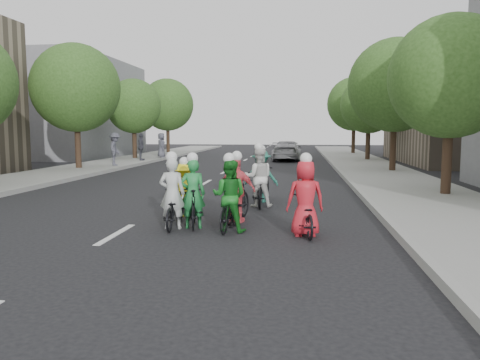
% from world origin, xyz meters
% --- Properties ---
extents(ground, '(120.00, 120.00, 0.00)m').
position_xyz_m(ground, '(0.00, 0.00, 0.00)').
color(ground, black).
rests_on(ground, ground).
extents(sidewalk_left, '(4.00, 80.00, 0.15)m').
position_xyz_m(sidewalk_left, '(-8.00, 10.00, 0.07)').
color(sidewalk_left, gray).
rests_on(sidewalk_left, ground).
extents(curb_left, '(0.18, 80.00, 0.18)m').
position_xyz_m(curb_left, '(-6.05, 10.00, 0.09)').
color(curb_left, '#999993').
rests_on(curb_left, ground).
extents(sidewalk_right, '(4.00, 80.00, 0.15)m').
position_xyz_m(sidewalk_right, '(8.00, 10.00, 0.07)').
color(sidewalk_right, gray).
rests_on(sidewalk_right, ground).
extents(curb_right, '(0.18, 80.00, 0.18)m').
position_xyz_m(curb_right, '(6.05, 10.00, 0.09)').
color(curb_right, '#999993').
rests_on(curb_right, ground).
extents(bldg_sw, '(10.00, 14.00, 8.00)m').
position_xyz_m(bldg_sw, '(-16.00, 28.00, 4.00)').
color(bldg_sw, slate).
rests_on(bldg_sw, ground).
extents(bldg_se, '(10.00, 14.00, 8.00)m').
position_xyz_m(bldg_se, '(16.00, 24.00, 4.00)').
color(bldg_se, gray).
rests_on(bldg_se, ground).
extents(tree_l_3, '(4.80, 4.80, 6.93)m').
position_xyz_m(tree_l_3, '(-8.20, 15.00, 4.52)').
color(tree_l_3, black).
rests_on(tree_l_3, ground).
extents(tree_l_4, '(4.00, 4.00, 5.97)m').
position_xyz_m(tree_l_4, '(-8.20, 24.00, 3.96)').
color(tree_l_4, black).
rests_on(tree_l_4, ground).
extents(tree_l_5, '(4.80, 4.80, 6.93)m').
position_xyz_m(tree_l_5, '(-8.20, 33.00, 4.52)').
color(tree_l_5, black).
rests_on(tree_l_5, ground).
extents(tree_r_0, '(4.00, 4.00, 5.97)m').
position_xyz_m(tree_r_0, '(8.80, 6.60, 3.96)').
color(tree_r_0, black).
rests_on(tree_r_0, ground).
extents(tree_r_1, '(4.80, 4.80, 6.93)m').
position_xyz_m(tree_r_1, '(8.80, 15.60, 4.52)').
color(tree_r_1, black).
rests_on(tree_r_1, ground).
extents(tree_r_2, '(4.00, 4.00, 5.97)m').
position_xyz_m(tree_r_2, '(8.80, 24.60, 3.96)').
color(tree_r_2, black).
rests_on(tree_r_2, ground).
extents(tree_r_3, '(4.80, 4.80, 6.93)m').
position_xyz_m(tree_r_3, '(8.80, 33.60, 4.52)').
color(tree_r_3, black).
rests_on(tree_r_3, ground).
extents(cyclist_0, '(0.67, 1.66, 1.78)m').
position_xyz_m(cyclist_0, '(1.06, 0.83, 0.57)').
color(cyclist_0, black).
rests_on(cyclist_0, ground).
extents(cyclist_1, '(0.85, 1.64, 1.76)m').
position_xyz_m(cyclist_1, '(2.41, 0.66, 0.66)').
color(cyclist_1, black).
rests_on(cyclist_1, ground).
extents(cyclist_2, '(0.94, 1.83, 1.57)m').
position_xyz_m(cyclist_2, '(1.00, 2.25, 0.57)').
color(cyclist_2, black).
rests_on(cyclist_2, ground).
extents(cyclist_3, '(1.00, 1.86, 1.76)m').
position_xyz_m(cyclist_3, '(2.44, 1.72, 0.65)').
color(cyclist_3, black).
rests_on(cyclist_3, ground).
extents(cyclist_4, '(0.87, 1.68, 1.79)m').
position_xyz_m(cyclist_4, '(4.08, 0.44, 0.62)').
color(cyclist_4, black).
rests_on(cyclist_4, ground).
extents(cyclist_5, '(0.71, 1.59, 1.76)m').
position_xyz_m(cyclist_5, '(1.52, 0.93, 0.61)').
color(cyclist_5, black).
rests_on(cyclist_5, ground).
extents(cyclist_6, '(0.91, 1.90, 1.90)m').
position_xyz_m(cyclist_6, '(2.77, 4.12, 0.67)').
color(cyclist_6, black).
rests_on(cyclist_6, ground).
extents(cyclist_7, '(1.16, 1.95, 1.80)m').
position_xyz_m(cyclist_7, '(2.77, 5.02, 0.70)').
color(cyclist_7, black).
rests_on(cyclist_7, ground).
extents(follow_car_lead, '(2.17, 5.00, 1.43)m').
position_xyz_m(follow_car_lead, '(3.08, 24.68, 0.72)').
color(follow_car_lead, '#A9A9AE').
rests_on(follow_car_lead, ground).
extents(follow_car_trail, '(1.78, 3.96, 1.32)m').
position_xyz_m(follow_car_trail, '(3.21, 29.29, 0.66)').
color(follow_car_trail, silver).
rests_on(follow_car_trail, ground).
extents(spectator_0, '(0.91, 1.35, 1.93)m').
position_xyz_m(spectator_0, '(-6.76, 16.71, 1.12)').
color(spectator_0, '#555563').
rests_on(spectator_0, sidewalk_left).
extents(spectator_1, '(0.67, 1.15, 1.85)m').
position_xyz_m(spectator_1, '(-6.78, 21.33, 1.07)').
color(spectator_1, '#494A55').
rests_on(spectator_1, sidewalk_left).
extents(spectator_2, '(0.85, 1.05, 1.85)m').
position_xyz_m(spectator_2, '(-6.30, 24.49, 1.08)').
color(spectator_2, '#555563').
rests_on(spectator_2, sidewalk_left).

